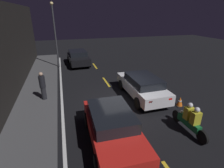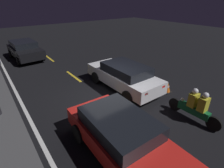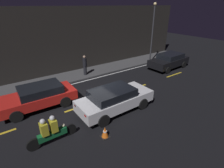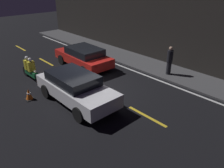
{
  "view_description": "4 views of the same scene",
  "coord_description": "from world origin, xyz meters",
  "px_view_note": "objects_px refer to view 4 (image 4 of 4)",
  "views": [
    {
      "loc": [
        -8.49,
        3.02,
        4.85
      ],
      "look_at": [
        0.1,
        0.53,
        1.22
      ],
      "focal_mm": 28.0,
      "sensor_mm": 36.0,
      "label": 1
    },
    {
      "loc": [
        -5.95,
        4.02,
        4.42
      ],
      "look_at": [
        -0.06,
        -0.35,
        0.78
      ],
      "focal_mm": 28.0,
      "sensor_mm": 36.0,
      "label": 2
    },
    {
      "loc": [
        -4.66,
        -8.39,
        5.61
      ],
      "look_at": [
        0.99,
        -0.47,
        1.15
      ],
      "focal_mm": 28.0,
      "sensor_mm": 36.0,
      "label": 3
    },
    {
      "loc": [
        8.18,
        -6.27,
        5.26
      ],
      "look_at": [
        1.74,
        -0.39,
        1.02
      ],
      "focal_mm": 35.0,
      "sensor_mm": 36.0,
      "label": 4
    }
  ],
  "objects_px": {
    "taxi_red": "(84,56)",
    "sedan_white": "(75,87)",
    "traffic_cone_near": "(29,94)",
    "pedestrian": "(170,60)",
    "motorcycle": "(30,69)"
  },
  "relations": [
    {
      "from": "taxi_red",
      "to": "sedan_white",
      "type": "relative_size",
      "value": 0.97
    },
    {
      "from": "sedan_white",
      "to": "motorcycle",
      "type": "bearing_deg",
      "value": -173.0
    },
    {
      "from": "taxi_red",
      "to": "traffic_cone_near",
      "type": "height_order",
      "value": "taxi_red"
    },
    {
      "from": "motorcycle",
      "to": "pedestrian",
      "type": "xyz_separation_m",
      "value": [
        4.93,
        6.26,
        0.32
      ]
    },
    {
      "from": "traffic_cone_near",
      "to": "pedestrian",
      "type": "relative_size",
      "value": 0.33
    },
    {
      "from": "traffic_cone_near",
      "to": "sedan_white",
      "type": "bearing_deg",
      "value": 42.74
    },
    {
      "from": "traffic_cone_near",
      "to": "pedestrian",
      "type": "xyz_separation_m",
      "value": [
        2.83,
        7.33,
        0.69
      ]
    },
    {
      "from": "sedan_white",
      "to": "motorcycle",
      "type": "relative_size",
      "value": 2.0
    },
    {
      "from": "motorcycle",
      "to": "pedestrian",
      "type": "bearing_deg",
      "value": 50.85
    },
    {
      "from": "traffic_cone_near",
      "to": "motorcycle",
      "type": "bearing_deg",
      "value": 153.17
    },
    {
      "from": "sedan_white",
      "to": "pedestrian",
      "type": "xyz_separation_m",
      "value": [
        1.14,
        5.77,
        0.2
      ]
    },
    {
      "from": "taxi_red",
      "to": "sedan_white",
      "type": "bearing_deg",
      "value": 140.76
    },
    {
      "from": "taxi_red",
      "to": "pedestrian",
      "type": "relative_size",
      "value": 2.56
    },
    {
      "from": "taxi_red",
      "to": "motorcycle",
      "type": "bearing_deg",
      "value": 84.54
    },
    {
      "from": "sedan_white",
      "to": "pedestrian",
      "type": "height_order",
      "value": "pedestrian"
    }
  ]
}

